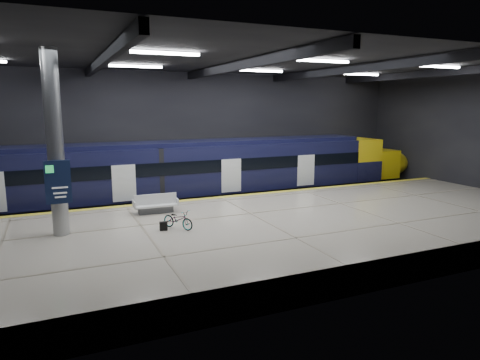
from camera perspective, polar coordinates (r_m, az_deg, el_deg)
ground at (r=20.77m, az=0.24°, el=-6.76°), size 30.00×30.00×0.00m
room_shell at (r=19.90m, az=0.24°, el=9.22°), size 30.10×16.10×8.05m
platform at (r=18.46m, az=3.42°, el=-7.15°), size 30.00×11.00×1.10m
safety_strip at (r=22.96m, az=-2.55°, el=-2.29°), size 30.00×0.40×0.01m
rails at (r=25.70m, az=-4.76°, el=-3.33°), size 30.00×1.52×0.16m
train at (r=25.30m, az=-4.92°, el=1.02°), size 29.40×2.84×3.79m
bench at (r=19.98m, az=-11.18°, el=-3.44°), size 2.02×0.88×0.88m
bicycle at (r=17.29m, az=-8.25°, el=-5.21°), size 1.24×1.49×0.77m
pannier_bag at (r=17.20m, az=-10.17°, el=-6.06°), size 0.32×0.21×0.35m
info_column at (r=17.21m, az=-23.41°, el=4.10°), size 0.90×0.78×6.90m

